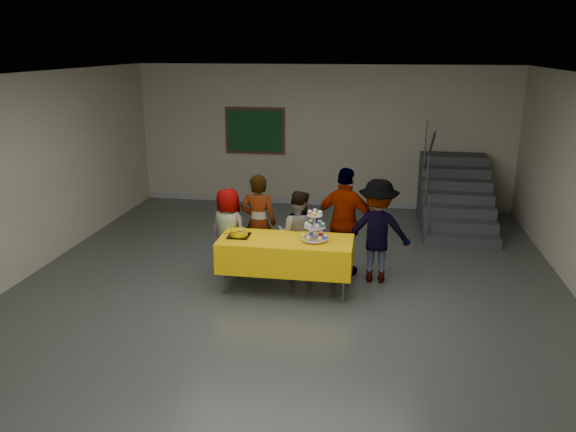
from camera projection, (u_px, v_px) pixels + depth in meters
name	position (u px, v px, depth m)	size (l,w,h in m)	color
room_shell	(283.00, 148.00, 7.06)	(10.00, 10.04, 3.02)	#4C514C
bake_table	(286.00, 253.00, 7.93)	(1.88, 0.78, 0.77)	#595960
cupcake_stand	(315.00, 228.00, 7.76)	(0.38, 0.38, 0.44)	silver
bear_cake	(239.00, 232.00, 7.96)	(0.32, 0.36, 0.12)	black
schoolchild_a	(229.00, 231.00, 8.52)	(0.65, 0.42, 1.34)	#5C5C65
schoolchild_b	(258.00, 223.00, 8.58)	(0.56, 0.37, 1.53)	slate
schoolchild_c	(298.00, 234.00, 8.41)	(0.65, 0.51, 1.33)	slate
schoolchild_d	(345.00, 223.00, 8.36)	(0.98, 0.41, 1.67)	slate
schoolchild_e	(377.00, 231.00, 8.20)	(1.00, 0.57, 1.55)	slate
staircase	(454.00, 199.00, 11.01)	(1.30, 2.40, 2.04)	#424447
noticeboard	(255.00, 131.00, 12.11)	(1.30, 0.05, 1.00)	#472B16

